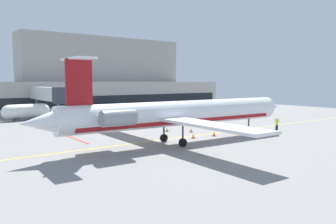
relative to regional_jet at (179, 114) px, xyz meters
name	(u,v)px	position (x,y,z in m)	size (l,w,h in m)	color
ground	(199,139)	(3.85, 0.87, -3.47)	(120.00, 120.00, 0.11)	gray
terminal_building	(98,82)	(11.87, 47.28, 3.52)	(71.51, 11.96, 17.92)	#ADA89E
jet_bridge_west	(48,94)	(-5.05, 31.49, 1.32)	(2.40, 17.33, 6.12)	silver
regional_jet	(179,114)	(0.00, 0.00, 0.00)	(34.77, 27.95, 9.25)	white
baggage_tug	(109,114)	(4.94, 27.37, -2.48)	(3.01, 4.36, 2.05)	#1E4CB2
pushback_tractor	(152,110)	(16.09, 29.44, -2.48)	(4.26, 3.37, 2.07)	#19389E
belt_loader	(90,121)	(-2.58, 18.94, -2.41)	(2.19, 3.38, 2.25)	#1E4CB2
fuel_tank	(26,111)	(-8.14, 34.64, -1.80)	(8.56, 3.13, 2.92)	white
marshaller	(277,124)	(17.42, -0.64, -2.49)	(0.34, 0.83, 1.85)	#191E33
safety_cone_alpha	(193,136)	(3.57, 1.61, -3.17)	(0.47, 0.47, 0.55)	orange
safety_cone_bravo	(167,130)	(4.25, 8.07, -3.17)	(0.47, 0.47, 0.55)	orange
safety_cone_charlie	(191,130)	(6.57, 5.57, -3.17)	(0.47, 0.47, 0.55)	orange
safety_cone_delta	(214,134)	(6.82, 1.27, -3.17)	(0.47, 0.47, 0.55)	orange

